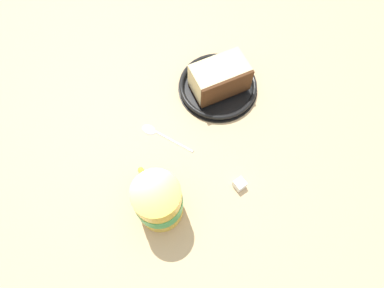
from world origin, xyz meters
The scene contains 6 objects.
ground_plane centered at (0.00, 0.00, -1.03)cm, with size 116.58×116.58×2.07cm, color tan.
small_plate centered at (-11.52, 5.17, 0.84)cm, with size 16.39×16.39×1.69cm.
cake_slice centered at (-11.26, 5.27, 3.97)cm, with size 10.08×12.54×6.41cm.
tea_mug centered at (13.09, -7.57, 5.43)cm, with size 10.28×7.99×10.81cm.
teaspoon centered at (-1.91, -7.83, 0.35)cm, with size 7.62×10.24×0.80cm.
sugar_cube centered at (9.77, 6.85, 0.94)cm, with size 1.87×1.87×1.87cm, color white.
Camera 1 is at (28.25, -3.15, 60.27)cm, focal length 32.19 mm.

